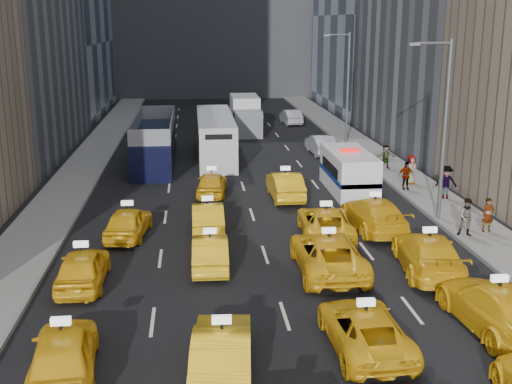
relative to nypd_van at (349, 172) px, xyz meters
The scene contains 36 objects.
ground 19.24m from the nypd_van, 108.67° to the right, with size 160.00×160.00×0.00m, color black.
sidewalk_west 18.02m from the nypd_van, 157.76° to the left, with size 3.00×90.00×0.15m, color gray.
sidewalk_east 8.15m from the nypd_van, 57.41° to the left, with size 3.00×90.00×0.15m, color gray.
curb_west 16.69m from the nypd_van, 155.87° to the left, with size 0.15×90.00×0.18m, color slate.
curb_east 7.48m from the nypd_van, 66.91° to the left, with size 0.15×90.00×0.18m, color slate.
streetlight_near 7.85m from the nypd_van, 63.90° to the right, with size 2.15×0.22×9.00m.
streetlight_far 14.63m from the nypd_van, 77.61° to the left, with size 2.15×0.22×9.00m.
taxi_4 23.37m from the nypd_van, 123.56° to the right, with size 1.80×4.48×1.53m, color yellow.
taxi_5 21.58m from the nypd_van, 113.11° to the right, with size 1.63×4.66×1.54m, color yellow.
taxi_6 19.10m from the nypd_van, 102.18° to the right, with size 2.19×4.75×1.32m, color yellow.
taxi_7 17.88m from the nypd_van, 88.16° to the right, with size 2.21×5.44×1.58m, color yellow.
taxi_8 18.58m from the nypd_van, 136.32° to the right, with size 1.72×4.27×1.45m, color yellow.
taxi_9 14.27m from the nypd_van, 126.83° to the right, with size 1.43×4.11×1.35m, color yellow.
taxi_10 12.96m from the nypd_van, 107.26° to the right, with size 2.54×5.51×1.53m, color yellow.
taxi_11 12.80m from the nypd_van, 89.33° to the right, with size 2.19×5.39×1.56m, color yellow.
taxi_12 14.20m from the nypd_van, 149.60° to the right, with size 1.69×4.21×1.43m, color yellow.
taxi_13 10.80m from the nypd_van, 142.13° to the right, with size 1.48×4.25×1.40m, color yellow.
taxi_14 8.72m from the nypd_van, 110.65° to the right, with size 2.36×5.11×1.42m, color yellow.
taxi_15 7.28m from the nypd_van, 93.87° to the right, with size 2.18×5.36×1.56m, color yellow.
taxi_16 8.12m from the nypd_van, behind, with size 1.64×4.07×1.39m, color yellow.
taxi_17 4.15m from the nypd_van, 163.58° to the right, with size 1.63×4.66×1.54m, color yellow.
nypd_van is the anchor object (origin of this frame).
double_decker 14.72m from the nypd_van, 143.32° to the left, with size 4.15×11.81×3.36m.
city_bus 13.09m from the nypd_van, 124.81° to the left, with size 2.58×12.14×3.13m.
box_truck 21.86m from the nypd_van, 101.42° to the left, with size 3.26×7.32×3.24m.
misc_car_0 11.14m from the nypd_van, 87.11° to the left, with size 1.56×4.47×1.47m, color #ADAFB5.
misc_car_1 25.67m from the nypd_van, 118.87° to the left, with size 2.57×5.57×1.55m, color black.
misc_car_2 28.58m from the nypd_van, 98.58° to the left, with size 2.28×5.62×1.63m, color gray.
misc_car_3 25.22m from the nypd_van, 107.26° to the left, with size 1.64×4.08×1.39m, color black.
misc_car_4 25.91m from the nypd_van, 88.82° to the left, with size 1.53×4.39×1.45m, color #A5A6AD.
pedestrian_0 9.71m from the nypd_van, 61.54° to the right, with size 0.60×0.39×1.63m, color gray.
pedestrian_1 9.67m from the nypd_van, 69.41° to the right, with size 0.87×0.48×1.79m, color gray.
pedestrian_2 5.59m from the nypd_van, 28.44° to the right, with size 1.21×0.50×1.87m, color gray.
pedestrian_3 3.36m from the nypd_van, ahead, with size 0.99×0.45×1.69m, color gray.
pedestrian_4 4.19m from the nypd_van, 11.90° to the left, with size 0.87×0.48×1.78m, color gray.
pedestrian_5 6.41m from the nypd_van, 53.44° to the left, with size 1.46×0.42×1.58m, color gray.
Camera 1 is at (-3.00, -17.99, 9.79)m, focal length 45.00 mm.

